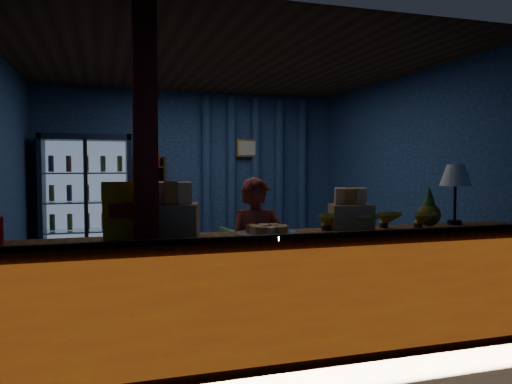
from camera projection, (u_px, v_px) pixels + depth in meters
ground at (227, 295)px, 5.67m from camera, size 4.60×4.60×0.00m
room_walls at (227, 157)px, 5.59m from camera, size 4.60×4.60×4.60m
counter at (287, 295)px, 3.82m from camera, size 4.40×0.57×0.99m
support_post at (146, 190)px, 3.48m from camera, size 0.16×0.16×2.60m
beverage_cooler at (87, 204)px, 6.99m from camera, size 1.20×0.62×1.90m
bottle_shelf at (148, 212)px, 7.38m from camera, size 0.50×0.28×1.60m
curtain_folds at (256, 177)px, 7.94m from camera, size 1.74×0.14×2.50m
framed_picture at (247, 148)px, 7.83m from camera, size 0.36×0.04×0.28m
shopkeeper at (257, 257)px, 4.27m from camera, size 0.56×0.42×1.37m
green_chair at (248, 248)px, 7.09m from camera, size 0.73×0.74×0.61m
side_table at (239, 250)px, 7.14m from camera, size 0.67×0.57×0.62m
yellow_sign at (139, 210)px, 3.58m from camera, size 0.52×0.15×0.41m
snack_box_left at (171, 218)px, 3.61m from camera, size 0.45×0.40×0.40m
snack_box_centre at (351, 216)px, 4.00m from camera, size 0.38×0.34×0.34m
pastry_tray at (268, 232)px, 3.70m from camera, size 0.48×0.48×0.08m
banana_bunches at (375, 219)px, 4.06m from camera, size 1.04×0.30×0.17m
table_lamp at (455, 178)px, 4.39m from camera, size 0.27×0.27×0.53m
pineapple at (429, 211)px, 4.21m from camera, size 0.19×0.19×0.33m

